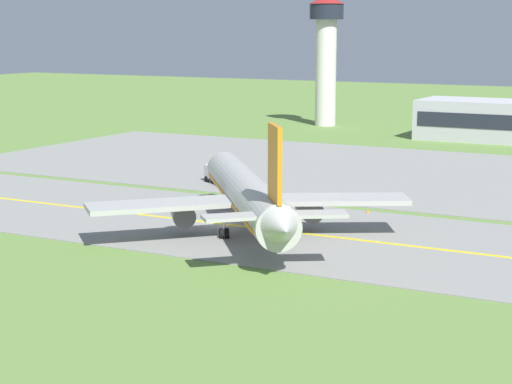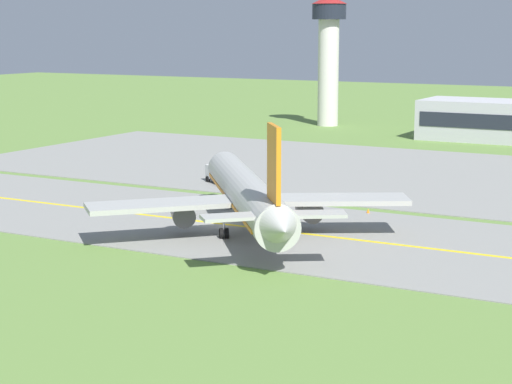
{
  "view_description": "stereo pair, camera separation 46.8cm",
  "coord_description": "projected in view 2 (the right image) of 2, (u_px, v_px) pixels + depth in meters",
  "views": [
    {
      "loc": [
        48.44,
        -81.55,
        20.67
      ],
      "look_at": [
        4.75,
        -0.39,
        4.0
      ],
      "focal_mm": 63.7,
      "sensor_mm": 36.0,
      "label": 1
    },
    {
      "loc": [
        48.85,
        -81.33,
        20.67
      ],
      "look_at": [
        4.75,
        -0.39,
        4.0
      ],
      "focal_mm": 63.7,
      "sensor_mm": 36.0,
      "label": 2
    }
  ],
  "objects": [
    {
      "name": "taxiway_strip",
      "position": [
        219.0,
        224.0,
        96.95
      ],
      "size": [
        240.0,
        28.0,
        0.1
      ],
      "primitive_type": "cube",
      "color": "gray",
      "rests_on": "ground"
    },
    {
      "name": "ground_plane",
      "position": [
        219.0,
        224.0,
        96.96
      ],
      "size": [
        500.0,
        500.0,
        0.0
      ],
      "primitive_type": "plane",
      "color": "olive"
    },
    {
      "name": "service_truck_baggage",
      "position": [
        221.0,
        173.0,
        121.48
      ],
      "size": [
        6.09,
        5.12,
        2.65
      ],
      "color": "silver",
      "rests_on": "ground"
    },
    {
      "name": "traffic_cone_near_edge",
      "position": [
        368.0,
        211.0,
        102.44
      ],
      "size": [
        0.44,
        0.44,
        0.6
      ],
      "primitive_type": "cone",
      "color": "orange",
      "rests_on": "ground"
    },
    {
      "name": "taxiway_centreline",
      "position": [
        219.0,
        223.0,
        96.94
      ],
      "size": [
        220.0,
        0.6,
        0.01
      ],
      "primitive_type": "cube",
      "color": "yellow",
      "rests_on": "taxiway_strip"
    },
    {
      "name": "apron_pad",
      "position": [
        431.0,
        176.0,
        128.53
      ],
      "size": [
        140.0,
        52.0,
        0.1
      ],
      "primitive_type": "cube",
      "color": "gray",
      "rests_on": "ground"
    },
    {
      "name": "airplane_lead",
      "position": [
        247.0,
        195.0,
        91.44
      ],
      "size": [
        29.26,
        33.42,
        12.7
      ],
      "color": "#ADADA8",
      "rests_on": "ground"
    },
    {
      "name": "control_tower",
      "position": [
        329.0,
        48.0,
        192.43
      ],
      "size": [
        7.6,
        7.6,
        27.49
      ],
      "color": "silver",
      "rests_on": "ground"
    }
  ]
}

